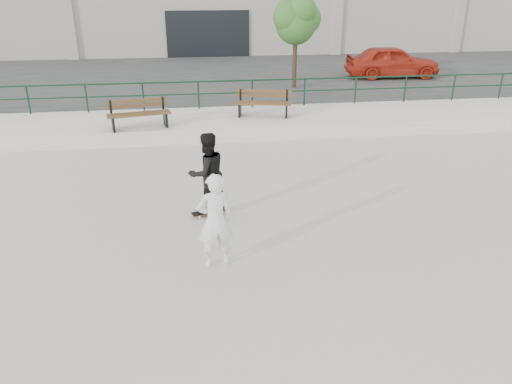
{
  "coord_description": "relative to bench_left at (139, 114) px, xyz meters",
  "views": [
    {
      "loc": [
        -1.36,
        -7.61,
        5.0
      ],
      "look_at": [
        -0.05,
        2.0,
        0.82
      ],
      "focal_mm": 35.0,
      "sensor_mm": 36.0,
      "label": 1
    }
  ],
  "objects": [
    {
      "name": "ground",
      "position": [
        2.99,
        -8.47,
        -0.96
      ],
      "size": [
        120.0,
        120.0,
        0.0
      ],
      "primitive_type": "plane",
      "color": "#B6B2A7",
      "rests_on": "ground"
    },
    {
      "name": "ledge",
      "position": [
        2.99,
        1.03,
        -0.71
      ],
      "size": [
        30.0,
        3.0,
        0.5
      ],
      "primitive_type": "cube",
      "color": "silver",
      "rests_on": "ground"
    },
    {
      "name": "parking_strip",
      "position": [
        2.99,
        9.53,
        -0.71
      ],
      "size": [
        60.0,
        14.0,
        0.5
      ],
      "primitive_type": "cube",
      "color": "#313131",
      "rests_on": "ground"
    },
    {
      "name": "railing",
      "position": [
        2.99,
        2.33,
        0.29
      ],
      "size": [
        28.0,
        0.06,
        1.03
      ],
      "color": "#13361F",
      "rests_on": "ledge"
    },
    {
      "name": "bench_left",
      "position": [
        0.0,
        0.0,
        0.0
      ],
      "size": [
        2.08,
        0.98,
        0.92
      ],
      "rotation": [
        0.0,
        0.0,
        0.21
      ],
      "color": "#543C1C",
      "rests_on": "ledge"
    },
    {
      "name": "bench_right",
      "position": [
        4.2,
        0.96,
        -0.01
      ],
      "size": [
        2.04,
        0.96,
        0.91
      ],
      "rotation": [
        0.0,
        0.0,
        -0.21
      ],
      "color": "#543C1C",
      "rests_on": "ledge"
    },
    {
      "name": "tree",
      "position": [
        6.32,
        5.71,
        2.42
      ],
      "size": [
        2.16,
        1.92,
        3.83
      ],
      "color": "#3E311F",
      "rests_on": "parking_strip"
    },
    {
      "name": "red_car",
      "position": [
        11.49,
        7.45,
        0.3
      ],
      "size": [
        4.51,
        2.0,
        1.51
      ],
      "primitive_type": "imported",
      "rotation": [
        0.0,
        0.0,
        1.52
      ],
      "color": "#B62916",
      "rests_on": "parking_strip"
    },
    {
      "name": "skateboard",
      "position": [
        1.94,
        -5.75,
        -0.88
      ],
      "size": [
        0.8,
        0.42,
        0.09
      ],
      "rotation": [
        0.0,
        0.0,
        0.3
      ],
      "color": "black",
      "rests_on": "ground"
    },
    {
      "name": "standing_skater",
      "position": [
        1.94,
        -5.75,
        0.06
      ],
      "size": [
        1.11,
        1.02,
        1.85
      ],
      "primitive_type": "imported",
      "rotation": [
        0.0,
        0.0,
        3.58
      ],
      "color": "black",
      "rests_on": "skateboard"
    },
    {
      "name": "seated_skater",
      "position": [
        1.98,
        -7.93,
        -0.03
      ],
      "size": [
        0.74,
        0.55,
        1.84
      ],
      "primitive_type": "imported",
      "rotation": [
        0.0,
        0.0,
        3.31
      ],
      "color": "white",
      "rests_on": "ground"
    }
  ]
}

